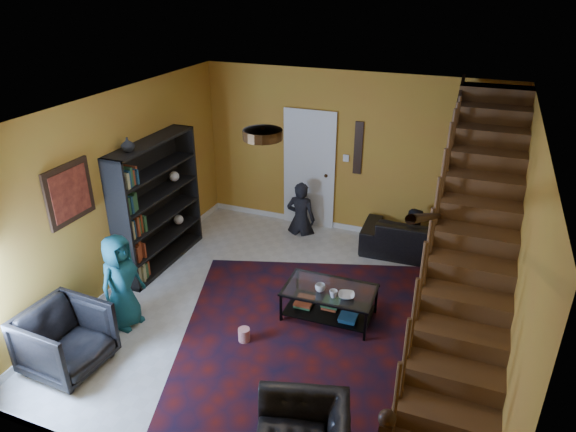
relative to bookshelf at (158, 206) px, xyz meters
name	(u,v)px	position (x,y,z in m)	size (l,w,h in m)	color
floor	(291,315)	(2.40, -0.60, -0.96)	(5.50, 5.50, 0.00)	beige
room	(245,249)	(1.07, 0.73, -0.91)	(5.50, 5.50, 5.50)	#B08927
staircase	(471,253)	(4.53, -0.60, 0.43)	(0.95, 5.02, 3.18)	brown
bookshelf	(158,206)	(0.00, 0.00, 0.00)	(0.35, 1.80, 2.00)	black
door	(309,171)	(1.70, 2.12, 0.06)	(0.82, 0.05, 2.05)	silver
framed_picture	(69,193)	(-0.17, -1.50, 0.79)	(0.04, 0.74, 0.74)	maroon
wall_hanging	(358,148)	(2.55, 2.13, 0.59)	(0.14, 0.03, 0.90)	black
ceiling_fixture	(263,135)	(2.40, -1.40, 1.78)	(0.40, 0.40, 0.10)	#3F2814
rug	(322,347)	(3.00, -1.09, -0.95)	(3.51, 4.01, 0.02)	#450F0C
sofa	(429,239)	(3.90, 1.70, -0.65)	(2.12, 0.83, 0.62)	black
armchair_left	(66,340)	(0.35, -2.47, -0.57)	(0.83, 0.86, 0.78)	black
person_adult_a	(301,219)	(1.69, 1.75, -0.71)	(0.51, 0.34, 1.40)	black
person_adult_b	(410,243)	(3.61, 1.75, -0.80)	(0.60, 0.46, 1.23)	black
person_child	(121,282)	(0.45, -1.55, -0.32)	(0.63, 0.41, 1.30)	#165256
coffee_table	(329,301)	(2.90, -0.47, -0.70)	(1.20, 0.72, 0.45)	black
cup_a	(320,288)	(2.80, -0.56, -0.46)	(0.13, 0.13, 0.10)	#999999
cup_b	(333,294)	(2.99, -0.62, -0.46)	(0.11, 0.11, 0.10)	#999999
bowl	(346,296)	(3.15, -0.57, -0.49)	(0.21, 0.21, 0.05)	#999999
vase	(128,144)	(0.00, -0.50, 1.13)	(0.18, 0.18, 0.19)	#999999
popcorn_bucket	(244,335)	(2.06, -1.33, -0.86)	(0.15, 0.15, 0.17)	red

